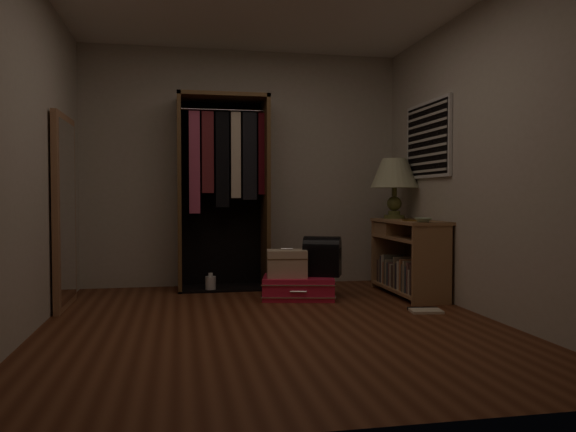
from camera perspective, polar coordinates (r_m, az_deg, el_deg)
The scene contains 13 objects.
ground at distance 4.41m, azimuth -1.50°, elevation -10.91°, with size 4.00×4.00×0.00m, color #582C19.
room_walls at distance 4.38m, azimuth -0.63°, elevation 8.76°, with size 3.52×4.02×2.60m.
console_bookshelf at distance 5.77m, azimuth 11.99°, elevation -3.93°, with size 0.42×1.12×0.75m.
open_wardrobe at distance 6.03m, azimuth -6.45°, elevation 4.06°, with size 0.96×0.50×2.05m.
floor_mirror at distance 5.33m, azimuth -21.74°, elevation 0.41°, with size 0.06×0.80×1.70m.
pink_suitcase at distance 5.46m, azimuth 1.07°, elevation -7.26°, with size 0.78×0.63×0.21m.
train_case at distance 5.39m, azimuth -0.12°, elevation -4.83°, with size 0.41×0.31×0.28m.
black_bag at distance 5.49m, azimuth 3.50°, elevation -4.02°, with size 0.42×0.35×0.39m.
table_lamp at distance 6.07m, azimuth 10.76°, elevation 4.15°, with size 0.63×0.63×0.64m.
brass_tray at distance 5.56m, azimuth 12.85°, elevation -0.39°, with size 0.33×0.33×0.02m.
ceramic_bowl at distance 5.29m, azimuth 13.56°, elevation -0.39°, with size 0.16×0.16×0.04m, color #B0D1AE.
white_jug at distance 5.92m, azimuth -7.87°, elevation -6.81°, with size 0.13×0.13×0.19m.
floor_book at distance 5.00m, azimuth 13.75°, elevation -9.28°, with size 0.29×0.25×0.02m.
Camera 1 is at (-0.71, -4.24, 0.98)m, focal length 35.00 mm.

